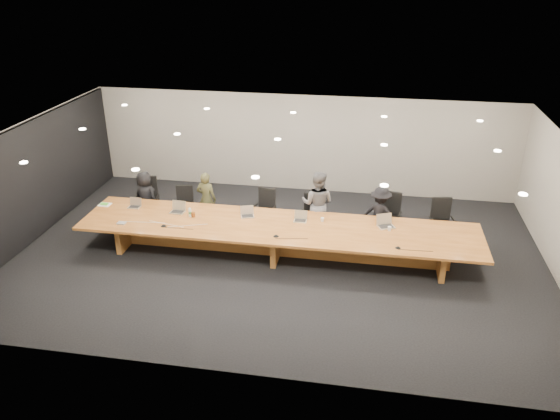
# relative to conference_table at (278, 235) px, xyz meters

# --- Properties ---
(ground) EXTENTS (12.00, 12.00, 0.00)m
(ground) POSITION_rel_conference_table_xyz_m (0.00, 0.00, -0.52)
(ground) COLOR black
(ground) RESTS_ON ground
(back_wall) EXTENTS (12.00, 0.02, 2.80)m
(back_wall) POSITION_rel_conference_table_xyz_m (0.00, 4.00, 0.88)
(back_wall) COLOR #BAB4AA
(back_wall) RESTS_ON ground
(left_wall_panel) EXTENTS (0.08, 7.84, 2.74)m
(left_wall_panel) POSITION_rel_conference_table_xyz_m (-5.94, 0.00, 0.85)
(left_wall_panel) COLOR black
(left_wall_panel) RESTS_ON ground
(conference_table) EXTENTS (9.00, 1.80, 0.75)m
(conference_table) POSITION_rel_conference_table_xyz_m (0.00, 0.00, 0.00)
(conference_table) COLOR brown
(conference_table) RESTS_ON ground
(chair_far_left) EXTENTS (0.70, 0.70, 1.20)m
(chair_far_left) POSITION_rel_conference_table_xyz_m (-3.61, 1.16, 0.08)
(chair_far_left) COLOR black
(chair_far_left) RESTS_ON ground
(chair_left) EXTENTS (0.59, 0.59, 1.01)m
(chair_left) POSITION_rel_conference_table_xyz_m (-2.63, 1.20, -0.02)
(chair_left) COLOR black
(chair_left) RESTS_ON ground
(chair_mid_left) EXTENTS (0.63, 0.63, 1.06)m
(chair_mid_left) POSITION_rel_conference_table_xyz_m (-0.57, 1.26, 0.01)
(chair_mid_left) COLOR black
(chair_mid_left) RESTS_ON ground
(chair_mid_right) EXTENTS (0.54, 0.54, 1.03)m
(chair_mid_right) POSITION_rel_conference_table_xyz_m (0.63, 1.20, -0.00)
(chair_mid_right) COLOR black
(chair_mid_right) RESTS_ON ground
(chair_right) EXTENTS (0.70, 0.70, 1.14)m
(chair_right) POSITION_rel_conference_table_xyz_m (2.48, 1.34, 0.05)
(chair_right) COLOR black
(chair_right) RESTS_ON ground
(chair_far_right) EXTENTS (0.66, 0.66, 1.12)m
(chair_far_right) POSITION_rel_conference_table_xyz_m (3.73, 1.23, 0.04)
(chair_far_right) COLOR black
(chair_far_right) RESTS_ON ground
(person_a) EXTENTS (0.76, 0.62, 1.35)m
(person_a) POSITION_rel_conference_table_xyz_m (-3.64, 1.20, 0.15)
(person_a) COLOR black
(person_a) RESTS_ON ground
(person_b) EXTENTS (0.55, 0.40, 1.41)m
(person_b) POSITION_rel_conference_table_xyz_m (-2.05, 1.26, 0.19)
(person_b) COLOR #3A391F
(person_b) RESTS_ON ground
(person_c) EXTENTS (0.88, 0.73, 1.65)m
(person_c) POSITION_rel_conference_table_xyz_m (0.77, 1.18, 0.30)
(person_c) COLOR #59585B
(person_c) RESTS_ON ground
(person_d) EXTENTS (1.00, 0.75, 1.37)m
(person_d) POSITION_rel_conference_table_xyz_m (2.26, 1.14, 0.16)
(person_d) COLOR black
(person_d) RESTS_ON ground
(laptop_a) EXTENTS (0.29, 0.21, 0.23)m
(laptop_a) POSITION_rel_conference_table_xyz_m (-3.58, 0.38, 0.34)
(laptop_a) COLOR tan
(laptop_a) RESTS_ON conference_table
(laptop_b) EXTENTS (0.35, 0.27, 0.26)m
(laptop_b) POSITION_rel_conference_table_xyz_m (-2.46, 0.28, 0.36)
(laptop_b) COLOR #C1B393
(laptop_b) RESTS_ON conference_table
(laptop_c) EXTENTS (0.36, 0.30, 0.24)m
(laptop_c) POSITION_rel_conference_table_xyz_m (-0.77, 0.34, 0.35)
(laptop_c) COLOR #C1AB93
(laptop_c) RESTS_ON conference_table
(laptop_d) EXTENTS (0.29, 0.22, 0.23)m
(laptop_d) POSITION_rel_conference_table_xyz_m (0.47, 0.32, 0.34)
(laptop_d) COLOR #BBAE8E
(laptop_d) RESTS_ON conference_table
(laptop_e) EXTENTS (0.44, 0.39, 0.28)m
(laptop_e) POSITION_rel_conference_table_xyz_m (2.40, 0.34, 0.37)
(laptop_e) COLOR #C7B498
(laptop_e) RESTS_ON conference_table
(water_bottle) EXTENTS (0.09, 0.09, 0.21)m
(water_bottle) POSITION_rel_conference_table_xyz_m (-2.09, 0.11, 0.33)
(water_bottle) COLOR silver
(water_bottle) RESTS_ON conference_table
(amber_mug) EXTENTS (0.09, 0.09, 0.11)m
(amber_mug) POSITION_rel_conference_table_xyz_m (-2.01, 0.12, 0.29)
(amber_mug) COLOR brown
(amber_mug) RESTS_ON conference_table
(paper_cup_near) EXTENTS (0.10, 0.10, 0.09)m
(paper_cup_near) POSITION_rel_conference_table_xyz_m (0.96, 0.38, 0.28)
(paper_cup_near) COLOR silver
(paper_cup_near) RESTS_ON conference_table
(paper_cup_far) EXTENTS (0.10, 0.10, 0.10)m
(paper_cup_far) POSITION_rel_conference_table_xyz_m (2.47, 0.18, 0.28)
(paper_cup_far) COLOR silver
(paper_cup_far) RESTS_ON conference_table
(notepad) EXTENTS (0.29, 0.23, 0.02)m
(notepad) POSITION_rel_conference_table_xyz_m (-4.35, 0.39, 0.24)
(notepad) COLOR white
(notepad) RESTS_ON conference_table
(lime_gadget) EXTENTS (0.18, 0.11, 0.03)m
(lime_gadget) POSITION_rel_conference_table_xyz_m (-4.36, 0.39, 0.26)
(lime_gadget) COLOR green
(lime_gadget) RESTS_ON notepad
(av_box) EXTENTS (0.20, 0.15, 0.03)m
(av_box) POSITION_rel_conference_table_xyz_m (-3.51, -0.50, 0.24)
(av_box) COLOR #B8B9BD
(av_box) RESTS_ON conference_table
(mic_left) EXTENTS (0.15, 0.15, 0.03)m
(mic_left) POSITION_rel_conference_table_xyz_m (-2.52, -0.46, 0.25)
(mic_left) COLOR black
(mic_left) RESTS_ON conference_table
(mic_center) EXTENTS (0.16, 0.16, 0.03)m
(mic_center) POSITION_rel_conference_table_xyz_m (0.05, -0.52, 0.25)
(mic_center) COLOR black
(mic_center) RESTS_ON conference_table
(mic_right) EXTENTS (0.14, 0.14, 0.03)m
(mic_right) POSITION_rel_conference_table_xyz_m (2.64, -0.60, 0.24)
(mic_right) COLOR black
(mic_right) RESTS_ON conference_table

